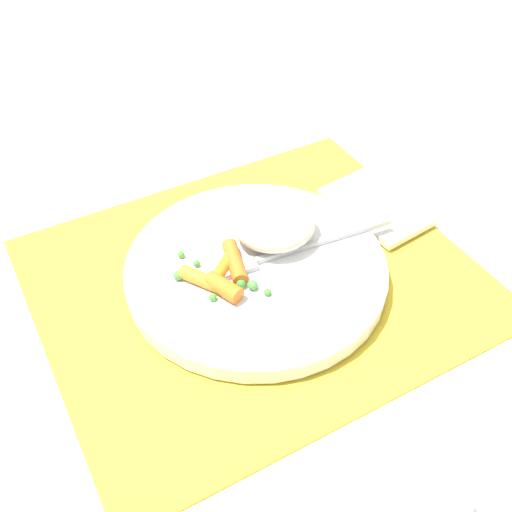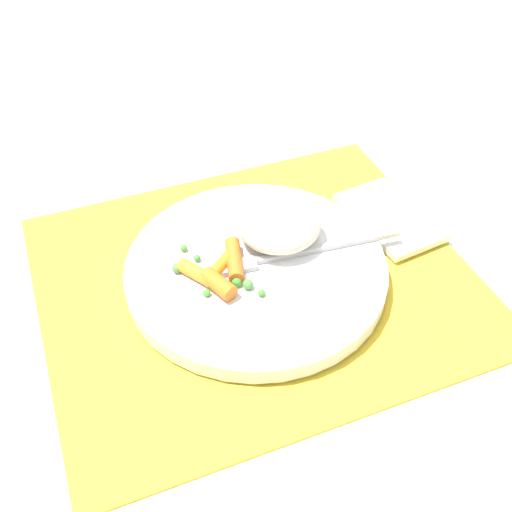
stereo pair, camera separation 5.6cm
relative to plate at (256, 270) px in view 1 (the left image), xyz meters
name	(u,v)px [view 1 (the left image)]	position (x,y,z in m)	size (l,w,h in m)	color
ground_plane	(256,280)	(0.00, 0.00, -0.01)	(2.40, 2.40, 0.00)	white
placemat	(256,278)	(0.00, 0.00, -0.01)	(0.42, 0.36, 0.01)	gold
plate	(256,270)	(0.00, 0.00, 0.00)	(0.26, 0.26, 0.02)	white
rice_mound	(274,222)	(-0.04, -0.03, 0.03)	(0.09, 0.08, 0.04)	beige
carrot_portion	(222,273)	(0.04, 0.00, 0.02)	(0.07, 0.07, 0.02)	orange
pea_scatter	(221,275)	(0.04, 0.00, 0.01)	(0.07, 0.09, 0.01)	green
fork	(286,252)	(-0.03, 0.00, 0.01)	(0.20, 0.03, 0.01)	beige
wine_glass	(422,452)	(0.04, 0.27, 0.10)	(0.08, 0.08, 0.16)	silver
napkin	(376,207)	(-0.17, -0.03, 0.00)	(0.07, 0.12, 0.01)	white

